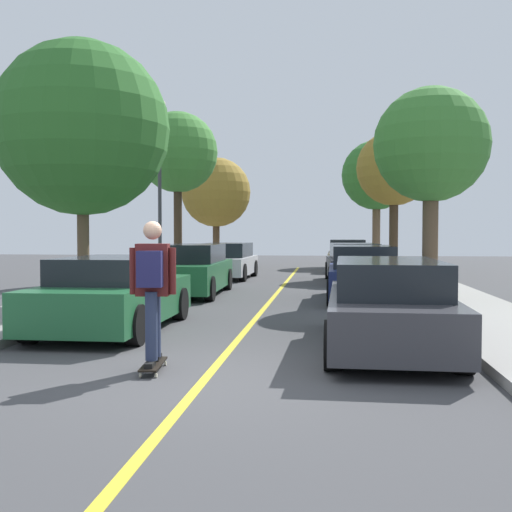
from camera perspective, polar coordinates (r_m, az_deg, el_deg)
The scene contains 19 objects.
ground at distance 7.66m, azimuth -4.49°, elevation -10.95°, with size 80.00×80.00×0.00m, color #424244.
center_line at distance 11.54m, azimuth -0.66°, elevation -6.48°, with size 0.12×39.20×0.01m, color gold.
parked_car_left_nearest at distance 11.35m, azimuth -12.91°, elevation -3.43°, with size 1.93×4.28×1.30m.
parked_car_left_near at distance 17.48m, azimuth -5.92°, elevation -1.30°, with size 1.88×4.66×1.41m.
parked_car_left_far at distance 23.56m, azimuth -2.66°, elevation -0.47°, with size 1.98×4.17×1.35m.
parked_car_right_nearest at distance 9.55m, azimuth 11.99°, elevation -4.33°, with size 1.89×4.70×1.32m.
parked_car_right_near at distance 16.11m, azimuth 9.77°, elevation -1.61°, with size 1.84×4.14×1.41m.
parked_car_right_far at distance 21.84m, azimuth 8.94°, elevation -0.64°, with size 1.98×4.60×1.37m.
parked_car_right_farthest at distance 28.46m, azimuth 8.38°, elevation 0.02°, with size 1.88×4.55×1.43m.
street_tree_left_nearest at distance 14.65m, azimuth -15.67°, elevation 11.17°, with size 3.88×3.88×5.86m.
street_tree_left_near at distance 23.13m, azimuth -7.21°, elevation 9.34°, with size 2.93×2.93×6.00m.
street_tree_left_far at distance 30.72m, azimuth -3.68°, elevation 5.83°, with size 3.40×3.40×5.29m.
street_tree_right_nearest at distance 16.42m, azimuth 15.77°, elevation 9.66°, with size 2.88×2.88×5.25m.
street_tree_right_near at distance 25.06m, azimuth 12.55°, elevation 7.79°, with size 2.93×2.93×5.59m.
street_tree_right_far at distance 33.76m, azimuth 11.01°, elevation 7.24°, with size 3.69×3.69×6.50m.
fire_hydrant at distance 16.02m, azimuth -12.68°, elevation -2.38°, with size 0.20×0.20×0.70m.
streetlamp at distance 20.93m, azimuth -8.83°, elevation 6.97°, with size 0.36×0.24×5.92m.
skateboard at distance 7.99m, azimuth -9.40°, elevation -9.78°, with size 0.30×0.86×0.10m.
skateboarder at distance 7.81m, azimuth -9.49°, elevation -2.46°, with size 0.59×0.71×1.77m.
Camera 1 is at (1.44, -7.32, 1.73)m, focal length 43.61 mm.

